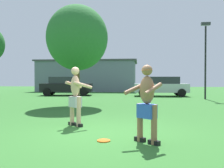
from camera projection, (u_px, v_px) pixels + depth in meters
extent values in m
plane|color=#2D6628|center=(107.00, 133.00, 6.30)|extent=(80.00, 80.00, 0.00)
cube|color=black|center=(154.00, 142.00, 5.21)|extent=(0.27, 0.25, 0.09)
cylinder|color=#936647|center=(154.00, 125.00, 5.21)|extent=(0.13, 0.13, 0.84)
cube|color=black|center=(140.00, 139.00, 5.50)|extent=(0.27, 0.25, 0.09)
cylinder|color=#936647|center=(140.00, 122.00, 5.49)|extent=(0.13, 0.13, 0.84)
cube|color=blue|center=(147.00, 111.00, 5.34)|extent=(0.45, 0.43, 0.30)
ellipsoid|color=#936647|center=(147.00, 90.00, 5.33)|extent=(0.42, 0.41, 0.61)
cylinder|color=#936647|center=(153.00, 89.00, 5.09)|extent=(0.42, 0.51, 0.27)
cylinder|color=#936647|center=(135.00, 88.00, 5.44)|extent=(0.52, 0.41, 0.28)
sphere|color=#936647|center=(147.00, 70.00, 5.33)|extent=(0.23, 0.23, 0.23)
cone|color=orange|center=(147.00, 67.00, 5.32)|extent=(0.34, 0.34, 0.13)
cube|color=black|center=(72.00, 124.00, 7.43)|extent=(0.27, 0.25, 0.09)
cylinder|color=#E0AD89|center=(72.00, 111.00, 7.43)|extent=(0.13, 0.13, 0.87)
cube|color=black|center=(79.00, 125.00, 7.19)|extent=(0.27, 0.25, 0.09)
cylinder|color=#E0AD89|center=(79.00, 112.00, 7.18)|extent=(0.13, 0.13, 0.87)
cube|color=#B7B7BC|center=(75.00, 102.00, 7.30)|extent=(0.42, 0.41, 0.31)
ellipsoid|color=#E0AD89|center=(75.00, 86.00, 7.29)|extent=(0.40, 0.38, 0.63)
cylinder|color=#E0AD89|center=(74.00, 85.00, 7.52)|extent=(0.42, 0.54, 0.23)
cylinder|color=#E0AD89|center=(83.00, 85.00, 7.19)|extent=(0.53, 0.44, 0.25)
sphere|color=#E0AD89|center=(75.00, 71.00, 7.28)|extent=(0.24, 0.24, 0.24)
cylinder|color=orange|center=(104.00, 141.00, 5.49)|extent=(0.29, 0.29, 0.03)
cube|color=silver|center=(161.00, 88.00, 20.29)|extent=(4.35, 1.91, 0.70)
cube|color=#282D33|center=(163.00, 80.00, 20.26)|extent=(2.45, 1.65, 0.56)
cylinder|color=black|center=(143.00, 93.00, 19.52)|extent=(0.65, 0.24, 0.64)
cylinder|color=black|center=(142.00, 92.00, 21.32)|extent=(0.65, 0.24, 0.64)
cylinder|color=black|center=(182.00, 93.00, 19.28)|extent=(0.65, 0.24, 0.64)
cylinder|color=black|center=(178.00, 92.00, 21.07)|extent=(0.65, 0.24, 0.64)
cube|color=black|center=(67.00, 87.00, 21.32)|extent=(4.48, 2.28, 0.70)
cube|color=#282D33|center=(65.00, 80.00, 21.31)|extent=(2.57, 1.85, 0.56)
cylinder|color=black|center=(86.00, 91.00, 22.24)|extent=(0.66, 0.29, 0.64)
cylinder|color=black|center=(83.00, 92.00, 20.44)|extent=(0.66, 0.29, 0.64)
cylinder|color=black|center=(52.00, 91.00, 22.22)|extent=(0.66, 0.29, 0.64)
cylinder|color=black|center=(47.00, 92.00, 20.42)|extent=(0.66, 0.29, 0.64)
cylinder|color=black|center=(205.00, 63.00, 17.09)|extent=(0.12, 0.12, 5.04)
cube|color=#333338|center=(206.00, 24.00, 17.04)|extent=(0.60, 0.24, 0.20)
cube|color=slate|center=(90.00, 77.00, 30.04)|extent=(10.97, 6.70, 3.38)
cube|color=#3F3F44|center=(90.00, 62.00, 30.00)|extent=(11.41, 6.97, 0.16)
cylinder|color=brown|center=(77.00, 83.00, 12.90)|extent=(0.24, 0.24, 2.35)
ellipsoid|color=#2D7033|center=(77.00, 38.00, 12.86)|extent=(3.17, 3.17, 3.38)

